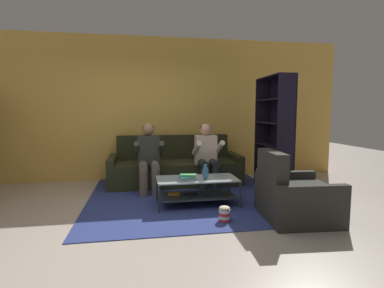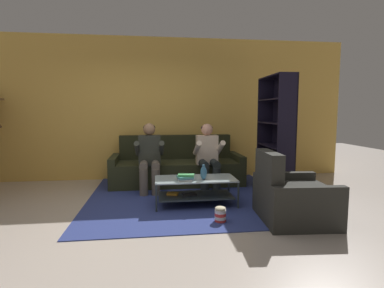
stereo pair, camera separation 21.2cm
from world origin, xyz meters
name	(u,v)px [view 1 (the left image)]	position (x,y,z in m)	size (l,w,h in m)	color
ground	(150,218)	(0.00, 0.00, 0.00)	(16.80, 16.80, 0.00)	#B6A99D
back_partition	(145,109)	(0.00, 2.46, 1.45)	(8.40, 0.12, 2.90)	gold
couch	(175,168)	(0.54, 1.87, 0.30)	(2.49, 0.90, 0.92)	#2A2D19
person_seated_left	(149,155)	(0.03, 1.33, 0.65)	(0.50, 0.58, 1.19)	#62584B
person_seated_right	(207,154)	(1.06, 1.33, 0.65)	(0.50, 0.58, 1.18)	black
coffee_table	(196,187)	(0.70, 0.47, 0.27)	(1.20, 0.57, 0.41)	#ABC0C3
area_rug	(186,194)	(0.63, 1.04, 0.01)	(3.14, 3.34, 0.01)	navy
vase	(205,172)	(0.82, 0.37, 0.51)	(0.09, 0.09, 0.22)	#306082
book_stack	(188,177)	(0.55, 0.35, 0.45)	(0.26, 0.21, 0.09)	silver
bookshelf	(275,142)	(2.24, 1.13, 0.86)	(0.34, 1.02, 2.00)	black
armchair	(294,197)	(1.85, -0.32, 0.29)	(0.93, 0.98, 0.90)	#2A2A26
popcorn_tub	(224,214)	(0.93, -0.27, 0.10)	(0.14, 0.14, 0.20)	red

